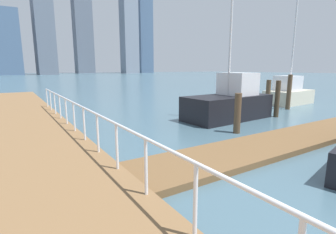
% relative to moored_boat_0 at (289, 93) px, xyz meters
% --- Properties ---
extents(ground_plane, '(300.00, 300.00, 0.00)m').
position_rel_moored_boat_0_xyz_m(ground_plane, '(-12.68, 6.88, -0.82)').
color(ground_plane, '#476675').
extents(floating_dock, '(14.66, 2.00, 0.18)m').
position_rel_moored_boat_0_xyz_m(floating_dock, '(-8.85, -5.98, -0.73)').
color(floating_dock, brown).
rests_on(floating_dock, ground_plane).
extents(boardwalk_railing, '(0.06, 23.87, 1.08)m').
position_rel_moored_boat_0_xyz_m(boardwalk_railing, '(-15.83, -6.61, 0.40)').
color(boardwalk_railing, white).
rests_on(boardwalk_railing, boardwalk).
extents(dock_piling_0, '(0.28, 0.28, 1.66)m').
position_rel_moored_boat_0_xyz_m(dock_piling_0, '(-9.89, -4.02, 0.01)').
color(dock_piling_0, brown).
rests_on(dock_piling_0, ground_plane).
extents(dock_piling_1, '(0.26, 0.26, 2.00)m').
position_rel_moored_boat_0_xyz_m(dock_piling_1, '(-5.35, -2.71, 0.19)').
color(dock_piling_1, '#473826').
rests_on(dock_piling_1, ground_plane).
extents(dock_piling_2, '(0.29, 0.29, 1.92)m').
position_rel_moored_boat_0_xyz_m(dock_piling_2, '(-3.38, -0.68, 0.14)').
color(dock_piling_2, brown).
rests_on(dock_piling_2, ground_plane).
extents(dock_piling_3, '(0.28, 0.28, 2.26)m').
position_rel_moored_boat_0_xyz_m(dock_piling_3, '(-2.33, -1.47, 0.31)').
color(dock_piling_3, brown).
rests_on(dock_piling_3, ground_plane).
extents(moored_boat_0, '(4.23, 2.13, 8.81)m').
position_rel_moored_boat_0_xyz_m(moored_boat_0, '(0.00, 0.00, 0.00)').
color(moored_boat_0, beige).
rests_on(moored_boat_0, ground_plane).
extents(moored_boat_1, '(4.97, 2.39, 6.77)m').
position_rel_moored_boat_0_xyz_m(moored_boat_1, '(-7.94, -1.67, 0.05)').
color(moored_boat_1, black).
rests_on(moored_boat_1, ground_plane).
extents(skyline_tower_2, '(11.24, 12.99, 25.36)m').
position_rel_moored_boat_0_xyz_m(skyline_tower_2, '(-16.28, 111.77, 11.86)').
color(skyline_tower_2, slate).
rests_on(skyline_tower_2, ground_plane).
extents(skyline_tower_4, '(9.25, 7.63, 72.31)m').
position_rel_moored_boat_0_xyz_m(skyline_tower_4, '(19.63, 132.56, 35.34)').
color(skyline_tower_4, slate).
rests_on(skyline_tower_4, ground_plane).
extents(skyline_tower_5, '(8.45, 7.03, 52.32)m').
position_rel_moored_boat_0_xyz_m(skyline_tower_5, '(39.98, 118.10, 25.34)').
color(skyline_tower_5, gray).
rests_on(skyline_tower_5, ground_plane).
extents(skyline_tower_6, '(9.03, 11.67, 81.03)m').
position_rel_moored_boat_0_xyz_m(skyline_tower_6, '(56.76, 133.94, 39.70)').
color(skyline_tower_6, slate).
rests_on(skyline_tower_6, ground_plane).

